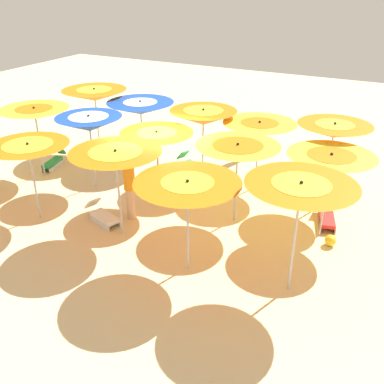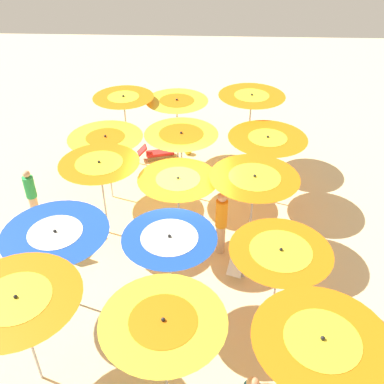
% 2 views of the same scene
% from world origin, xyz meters
% --- Properties ---
extents(ground, '(38.49, 38.49, 0.04)m').
position_xyz_m(ground, '(0.00, 0.00, -0.02)').
color(ground, beige).
extents(beach_umbrella_1, '(2.06, 2.06, 2.17)m').
position_xyz_m(beach_umbrella_1, '(-2.22, 2.50, 1.95)').
color(beach_umbrella_1, '#B2B2B7').
rests_on(beach_umbrella_1, ground).
extents(beach_umbrella_2, '(2.18, 2.18, 2.30)m').
position_xyz_m(beach_umbrella_2, '(-1.86, 0.07, 2.08)').
color(beach_umbrella_2, '#B2B2B7').
rests_on(beach_umbrella_2, ground).
extents(beach_umbrella_3, '(2.24, 2.24, 2.21)m').
position_xyz_m(beach_umbrella_3, '(-2.39, -2.10, 1.94)').
color(beach_umbrella_3, '#B2B2B7').
rests_on(beach_umbrella_3, ground).
extents(beach_umbrella_4, '(2.13, 2.13, 2.52)m').
position_xyz_m(beach_umbrella_4, '(-2.06, -4.31, 2.29)').
color(beach_umbrella_4, '#B2B2B7').
rests_on(beach_umbrella_4, ground).
extents(beach_umbrella_5, '(2.12, 2.12, 2.30)m').
position_xyz_m(beach_umbrella_5, '(-0.08, 4.42, 2.08)').
color(beach_umbrella_5, '#B2B2B7').
rests_on(beach_umbrella_5, ground).
extents(beach_umbrella_6, '(1.93, 1.93, 2.31)m').
position_xyz_m(beach_umbrella_6, '(-0.01, 2.37, 2.04)').
color(beach_umbrella_6, '#B2B2B7').
rests_on(beach_umbrella_6, ground).
extents(beach_umbrella_7, '(1.98, 1.98, 2.19)m').
position_xyz_m(beach_umbrella_7, '(-0.02, 0.07, 1.95)').
color(beach_umbrella_7, '#B2B2B7').
rests_on(beach_umbrella_7, ground).
extents(beach_umbrella_8, '(2.12, 2.12, 2.21)m').
position_xyz_m(beach_umbrella_8, '(0.05, -2.22, 1.99)').
color(beach_umbrella_8, '#B2B2B7').
rests_on(beach_umbrella_8, ground).
extents(beach_umbrella_9, '(2.05, 2.05, 2.25)m').
position_xyz_m(beach_umbrella_9, '(0.33, -4.43, 1.98)').
color(beach_umbrella_9, '#B2B2B7').
rests_on(beach_umbrella_9, ground).
extents(beach_umbrella_10, '(2.25, 2.25, 2.38)m').
position_xyz_m(beach_umbrella_10, '(2.44, 4.11, 2.12)').
color(beach_umbrella_10, '#B2B2B7').
rests_on(beach_umbrella_10, ground).
extents(beach_umbrella_11, '(2.24, 2.24, 2.19)m').
position_xyz_m(beach_umbrella_11, '(2.38, 2.17, 1.92)').
color(beach_umbrella_11, '#B2B2B7').
rests_on(beach_umbrella_11, ground).
extents(beach_umbrella_12, '(2.03, 2.03, 2.34)m').
position_xyz_m(beach_umbrella_12, '(1.99, -0.34, 2.06)').
color(beach_umbrella_12, '#B2B2B7').
rests_on(beach_umbrella_12, ground).
extents(beach_umbrella_13, '(2.14, 2.14, 2.15)m').
position_xyz_m(beach_umbrella_13, '(2.20, -2.05, 1.93)').
color(beach_umbrella_13, '#B2B2B7').
rests_on(beach_umbrella_13, ground).
extents(beach_umbrella_14, '(1.95, 1.95, 2.46)m').
position_xyz_m(beach_umbrella_14, '(2.01, -4.16, 2.22)').
color(beach_umbrella_14, '#B2B2B7').
rests_on(beach_umbrella_14, ground).
extents(lounger_0, '(1.32, 0.71, 0.53)m').
position_xyz_m(lounger_0, '(1.05, -4.45, 0.19)').
color(lounger_0, olive).
rests_on(lounger_0, ground).
extents(lounger_2, '(0.78, 1.27, 0.57)m').
position_xyz_m(lounger_2, '(2.51, 0.28, 0.20)').
color(lounger_2, silver).
rests_on(lounger_2, ground).
extents(lounger_3, '(0.74, 1.23, 0.54)m').
position_xyz_m(lounger_3, '(-1.62, 0.84, 0.20)').
color(lounger_3, silver).
rests_on(lounger_3, ground).
extents(lounger_4, '(1.25, 0.59, 0.58)m').
position_xyz_m(lounger_4, '(0.59, 4.65, 0.19)').
color(lounger_4, silver).
rests_on(lounger_4, ground).
extents(beachgoer_1, '(0.30, 0.30, 1.88)m').
position_xyz_m(beachgoer_1, '(-1.11, 0.29, 1.00)').
color(beachgoer_1, '#D8A87F').
rests_on(beachgoer_1, ground).
extents(beachgoer_2, '(0.30, 0.30, 1.61)m').
position_xyz_m(beachgoer_2, '(4.20, -0.91, 0.84)').
color(beachgoer_2, '#D8A87F').
rests_on(beachgoer_2, ground).
extents(beach_ball, '(0.28, 0.28, 0.28)m').
position_xyz_m(beach_ball, '(0.00, -4.76, 0.14)').
color(beach_ball, yellow).
rests_on(beach_ball, ground).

